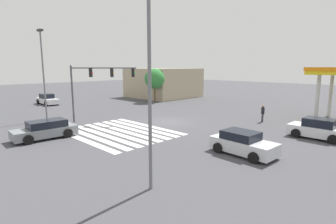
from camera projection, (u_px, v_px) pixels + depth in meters
ground_plane at (168, 122)px, 26.61m from camera, size 151.17×151.17×0.00m
crosswalk_markings at (119, 132)px, 22.42m from camera, size 9.41×7.25×0.01m
traffic_signal_mast at (95, 80)px, 25.84m from camera, size 4.66×4.66×5.66m
car_0 at (47, 100)px, 39.00m from camera, size 4.82×1.92×1.58m
car_2 at (243, 143)px, 16.64m from camera, size 4.21×2.26×1.48m
car_3 at (45, 130)px, 20.35m from camera, size 2.25×4.71×1.42m
car_4 at (318, 129)px, 20.32m from camera, size 4.15×2.15×1.60m
corner_building at (163, 83)px, 48.64m from camera, size 10.63×10.63×5.23m
pedestrian at (263, 113)px, 26.42m from camera, size 0.41×0.41×1.72m
street_light_pole_a at (43, 68)px, 26.44m from camera, size 0.80×0.36×9.19m
street_light_pole_b at (149, 69)px, 11.09m from camera, size 0.80×0.36×9.17m
tree_corner_a at (155, 79)px, 41.13m from camera, size 3.16×3.16×5.28m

